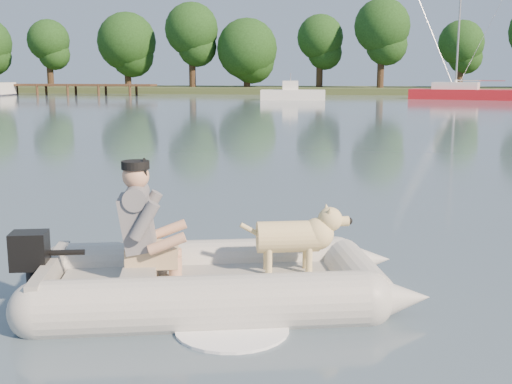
% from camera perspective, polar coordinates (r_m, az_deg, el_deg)
% --- Properties ---
extents(water, '(160.00, 160.00, 0.00)m').
position_cam_1_polar(water, '(5.99, -4.46, -10.80)').
color(water, slate).
rests_on(water, ground).
extents(shore_bank, '(160.00, 12.00, 0.70)m').
position_cam_1_polar(shore_bank, '(67.46, 7.72, 8.92)').
color(shore_bank, '#47512D').
rests_on(shore_bank, water).
extents(dock, '(18.00, 2.00, 1.04)m').
position_cam_1_polar(dock, '(63.60, -16.89, 8.71)').
color(dock, '#4C331E').
rests_on(dock, water).
extents(treeline, '(75.85, 7.35, 9.27)m').
position_cam_1_polar(treeline, '(66.60, 9.10, 13.29)').
color(treeline, '#332316').
rests_on(treeline, shore_bank).
extents(dinghy, '(5.77, 4.83, 1.46)m').
position_cam_1_polar(dinghy, '(6.15, -3.40, -4.03)').
color(dinghy, '#A7A6A1').
rests_on(dinghy, water).
extents(man, '(0.91, 0.83, 1.14)m').
position_cam_1_polar(man, '(6.18, -10.31, -2.29)').
color(man, slate).
rests_on(man, dinghy).
extents(dog, '(1.04, 0.58, 0.66)m').
position_cam_1_polar(dog, '(6.29, 2.84, -4.47)').
color(dog, tan).
rests_on(dog, dinghy).
extents(outboard_motor, '(0.50, 0.41, 0.83)m').
position_cam_1_polar(outboard_motor, '(6.42, -19.36, -6.80)').
color(outboard_motor, black).
rests_on(outboard_motor, dinghy).
extents(motorboat, '(5.27, 2.34, 2.18)m').
position_cam_1_polar(motorboat, '(50.37, 3.31, 9.28)').
color(motorboat, white).
rests_on(motorboat, water).
extents(sailboat, '(8.34, 4.47, 10.98)m').
position_cam_1_polar(sailboat, '(54.12, 17.72, 8.36)').
color(sailboat, red).
rests_on(sailboat, water).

